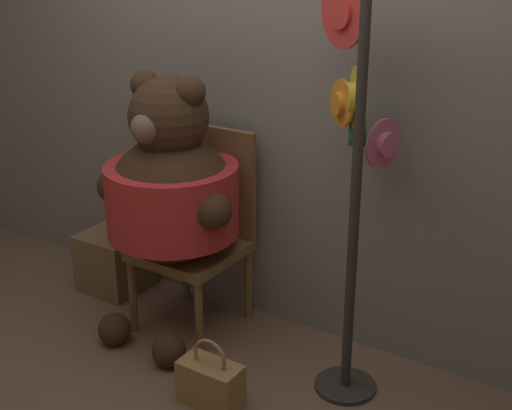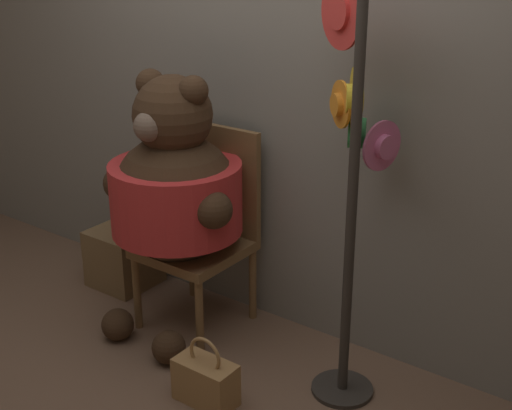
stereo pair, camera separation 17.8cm
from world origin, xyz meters
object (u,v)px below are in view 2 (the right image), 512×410
teddy_bear (175,189)px  handbag_on_ground (206,381)px  hat_display_rack (352,163)px  chair (205,225)px

teddy_bear → handbag_on_ground: (0.52, -0.41, -0.66)m
teddy_bear → hat_display_rack: bearing=5.6°
hat_display_rack → teddy_bear: bearing=-174.4°
chair → handbag_on_ground: bearing=-50.8°
teddy_bear → hat_display_rack: hat_display_rack is taller
hat_display_rack → handbag_on_ground: bearing=-128.8°
chair → teddy_bear: (-0.04, -0.17, 0.24)m
teddy_bear → hat_display_rack: (0.92, 0.09, 0.29)m
chair → handbag_on_ground: 0.86m
chair → hat_display_rack: size_ratio=0.57×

